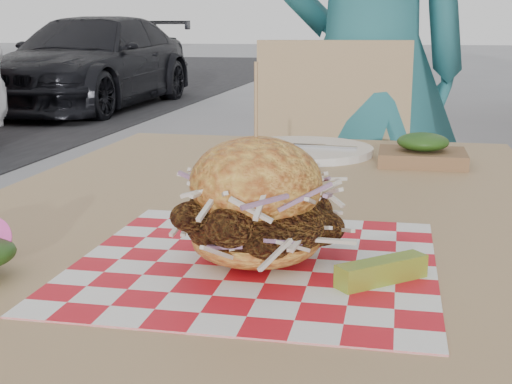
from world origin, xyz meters
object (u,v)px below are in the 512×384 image
Objects in this scene: diner at (369,69)px; car_dark at (92,62)px; patio_table at (262,259)px; patio_chair at (323,191)px; sandwich at (256,209)px.

car_dark is at bearing -78.76° from diner.
patio_table is (-0.09, -1.19, -0.20)m from diner.
car_dark is 8.22m from patio_table.
sandwich reaches higher than patio_chair.
patio_table is (3.55, -7.41, 0.12)m from car_dark.
sandwich is (3.59, -7.66, 0.25)m from car_dark.
patio_table is 0.28m from sandwich.
diner is at bearing -57.78° from car_dark.
car_dark is at bearing 111.14° from patio_chair.
patio_chair is at bearing 92.57° from sandwich.
sandwich is at bearing -80.57° from patio_table.
diner is 7.22m from car_dark.
diner reaches higher than car_dark.
sandwich is (0.04, -0.24, 0.14)m from patio_table.
patio_chair is 1.22m from sandwich.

